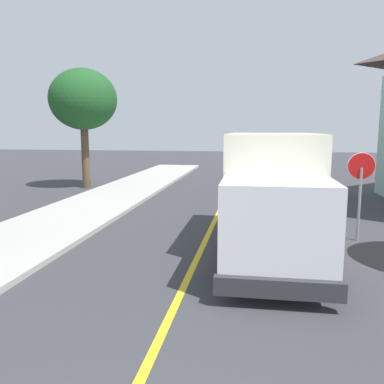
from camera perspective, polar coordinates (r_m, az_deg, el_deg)
centre_line_yellow at (r=12.01m, az=1.76°, el=-7.16°), size 0.16×56.00×0.01m
box_truck at (r=11.18m, az=11.25°, el=0.71°), size 2.44×7.19×3.20m
parked_car_near at (r=17.21m, az=12.53°, el=0.21°), size 1.91×4.45×1.67m
parked_car_mid at (r=23.07m, az=10.47°, el=2.43°), size 1.96×4.46×1.67m
parked_car_far at (r=30.55m, az=11.15°, el=3.96°), size 1.87×4.43×1.67m
parked_car_furthest at (r=37.93m, az=10.30°, el=4.91°), size 2.00×4.48×1.67m
stop_sign at (r=12.91m, az=22.76°, el=1.66°), size 0.80×0.10×2.65m
street_tree_down_block at (r=23.68m, az=-15.15°, el=12.45°), size 3.73×3.73×6.64m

